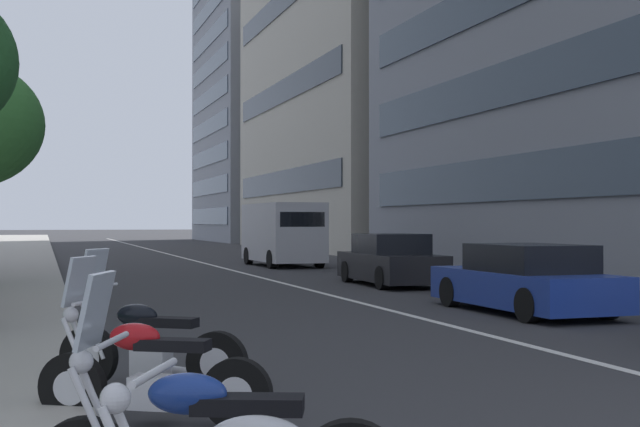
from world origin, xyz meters
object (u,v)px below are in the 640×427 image
car_lead_in_lane (525,281)px  delivery_van_ahead (283,233)px  motorcycle_second_in_row (148,375)px  motorcycle_far_end_row (148,348)px  car_approaching_light (391,261)px

car_lead_in_lane → delivery_van_ahead: bearing=-0.7°
motorcycle_second_in_row → car_lead_in_lane: size_ratio=0.42×
motorcycle_far_end_row → car_lead_in_lane: 9.48m
motorcycle_far_end_row → car_approaching_light: bearing=-88.8°
delivery_van_ahead → car_approaching_light: bearing=179.2°
motorcycle_far_end_row → car_lead_in_lane: bearing=-112.0°
motorcycle_second_in_row → car_lead_in_lane: motorcycle_second_in_row is taller
car_lead_in_lane → motorcycle_second_in_row: bearing=130.3°
delivery_van_ahead → motorcycle_second_in_row: bearing=160.3°
delivery_van_ahead → car_lead_in_lane: bearing=177.9°
car_approaching_light → delivery_van_ahead: bearing=2.6°
motorcycle_far_end_row → car_approaching_light: 15.13m
motorcycle_second_in_row → delivery_van_ahead: delivery_van_ahead is taller
motorcycle_far_end_row → car_lead_in_lane: (5.28, -7.87, 0.19)m
motorcycle_second_in_row → car_lead_in_lane: bearing=-110.5°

